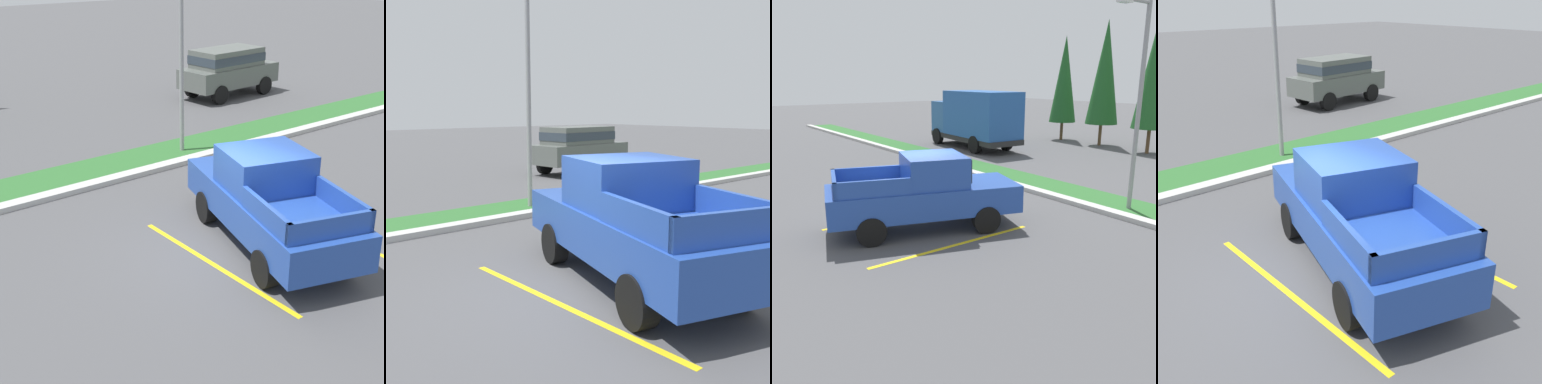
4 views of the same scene
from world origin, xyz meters
TOP-DOWN VIEW (x-y plane):
  - ground_plane at (0.00, 0.00)m, footprint 120.00×120.00m
  - parking_line_near at (-0.62, -0.36)m, footprint 0.12×4.80m
  - parking_line_far at (2.48, -0.36)m, footprint 0.12×4.80m
  - curb_strip at (0.00, 5.00)m, footprint 56.00×0.40m
  - grass_median at (0.00, 6.10)m, footprint 56.00×1.80m
  - pickup_truck_main at (0.94, -0.31)m, footprint 3.41×5.55m
  - cargo_truck_distant at (-9.67, 9.57)m, footprint 6.95×2.93m
  - street_light at (3.29, 5.73)m, footprint 0.24×1.49m
  - cypress_tree_leftmost at (-9.06, 16.62)m, footprint 1.78×1.78m
  - cypress_tree_left_inner at (-5.90, 16.63)m, footprint 1.96×1.96m
  - cypress_tree_center at (-2.40, 16.28)m, footprint 2.03×2.03m

SIDE VIEW (x-z plane):
  - ground_plane at x=0.00m, z-range 0.00..0.00m
  - parking_line_near at x=-0.62m, z-range 0.00..0.01m
  - parking_line_far at x=2.48m, z-range 0.00..0.01m
  - grass_median at x=0.00m, z-range 0.00..0.06m
  - curb_strip at x=0.00m, z-range 0.00..0.15m
  - pickup_truck_main at x=0.94m, z-range -0.01..2.09m
  - cargo_truck_distant at x=-9.67m, z-range 0.15..3.55m
  - street_light at x=3.29m, z-range 0.54..6.85m
  - cypress_tree_leftmost at x=-9.06m, z-range 0.61..7.46m
  - cypress_tree_left_inner at x=-5.90m, z-range 0.67..8.21m
  - cypress_tree_center at x=-2.40m, z-range 0.70..8.52m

